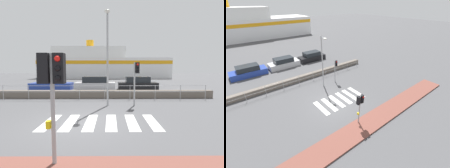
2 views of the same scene
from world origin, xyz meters
TOP-DOWN VIEW (x-y plane):
  - ground_plane at (0.00, 0.00)m, footprint 160.00×160.00m
  - crosswalk at (0.95, 0.00)m, footprint 4.95×2.40m
  - seawall at (0.00, 6.30)m, footprint 18.85×0.55m
  - harbor_fence at (0.00, 5.42)m, footprint 17.00×0.04m
  - traffic_light_near at (0.05, -3.52)m, footprint 0.58×0.41m
  - traffic_light_far at (2.98, 3.39)m, footprint 0.34×0.32m
  - streetlamp at (1.19, 3.24)m, footprint 0.32×0.97m
  - ferry_boat at (-0.74, 36.28)m, footprint 30.74×8.75m
  - parked_car_blue at (-5.15, 11.87)m, footprint 4.46×1.88m
  - parked_car_silver at (-0.34, 11.87)m, footprint 4.41×1.83m
  - parked_car_black at (4.39, 11.87)m, footprint 4.32×1.79m

SIDE VIEW (x-z plane):
  - ground_plane at x=0.00m, z-range 0.00..0.00m
  - crosswalk at x=0.95m, z-range 0.00..0.01m
  - seawall at x=0.00m, z-range 0.00..0.61m
  - parked_car_blue at x=-5.15m, z-range -0.10..1.29m
  - parked_car_black at x=4.39m, z-range -0.11..1.33m
  - parked_car_silver at x=-0.34m, z-range -0.11..1.34m
  - harbor_fence at x=0.00m, z-range 0.18..1.30m
  - traffic_light_far at x=2.98m, z-range 0.64..3.36m
  - traffic_light_near at x=0.05m, z-range 0.75..3.44m
  - ferry_boat at x=-0.74m, z-range -1.46..7.77m
  - streetlamp at x=1.19m, z-range 0.70..6.47m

